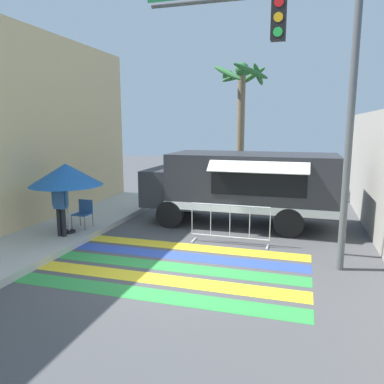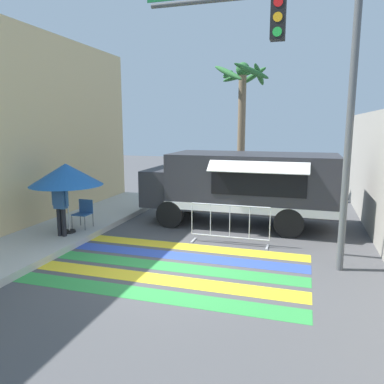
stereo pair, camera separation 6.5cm
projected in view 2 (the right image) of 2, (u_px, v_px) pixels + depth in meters
name	position (u px, v px, depth m)	size (l,w,h in m)	color
ground_plane	(169.00, 268.00, 8.75)	(60.00, 60.00, 0.00)	#4C4C4F
crosswalk_painted	(170.00, 267.00, 8.85)	(6.40, 3.60, 0.01)	green
food_truck	(238.00, 183.00, 12.47)	(6.28, 2.84, 2.39)	#2D2D33
traffic_signal_pole	(308.00, 73.00, 8.16)	(4.76, 0.29, 6.46)	#515456
patio_umbrella	(66.00, 175.00, 10.76)	(2.08, 2.08, 2.05)	black
folding_chair	(84.00, 211.00, 11.56)	(0.48, 0.48, 0.85)	#4C4C51
vendor_person	(60.00, 202.00, 10.54)	(0.53, 0.23, 1.71)	black
barricade_front	(230.00, 225.00, 10.45)	(2.23, 0.44, 1.13)	#B7BABF
palm_tree	(242.00, 103.00, 16.53)	(2.53, 2.43, 6.01)	#7A664C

